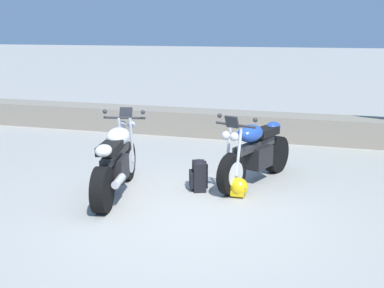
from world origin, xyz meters
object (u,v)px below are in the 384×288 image
(motorcycle_blue_centre, at_px, (255,153))
(rider_helmet, at_px, (238,187))
(rider_backpack, at_px, (199,175))
(motorcycle_white_near_left, at_px, (116,162))

(motorcycle_blue_centre, relative_size, rider_helmet, 7.14)
(rider_helmet, bearing_deg, motorcycle_blue_centre, 81.71)
(motorcycle_blue_centre, xyz_separation_m, rider_backpack, (-0.74, -0.61, -0.24))
(rider_helmet, bearing_deg, rider_backpack, 169.82)
(motorcycle_white_near_left, xyz_separation_m, rider_helmet, (1.75, 0.39, -0.35))
(motorcycle_white_near_left, relative_size, motorcycle_blue_centre, 1.03)
(motorcycle_white_near_left, bearing_deg, rider_backpack, 24.62)
(motorcycle_white_near_left, height_order, rider_helmet, motorcycle_white_near_left)
(motorcycle_white_near_left, xyz_separation_m, rider_backpack, (1.11, 0.51, -0.24))
(motorcycle_white_near_left, relative_size, rider_backpack, 4.37)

